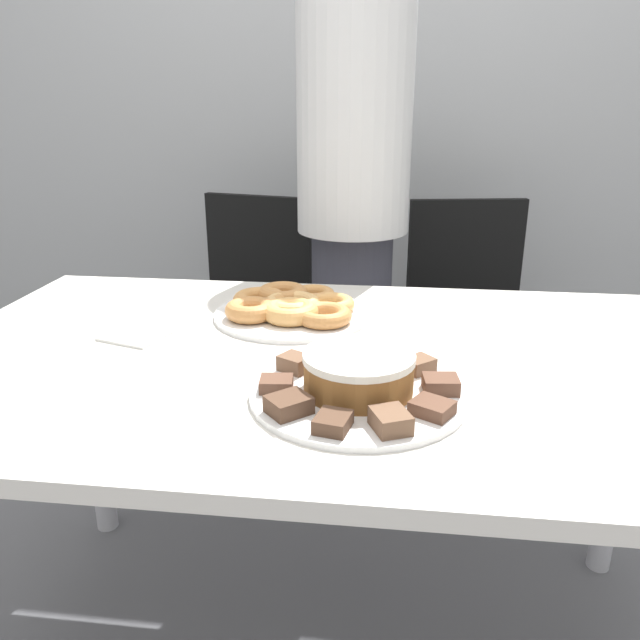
# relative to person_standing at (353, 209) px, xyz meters

# --- Properties ---
(wall_back) EXTENTS (8.00, 0.05, 2.60)m
(wall_back) POSITION_rel_person_standing_xyz_m (0.01, 0.83, 0.39)
(wall_back) COLOR #A8AAAD
(wall_back) RESTS_ON ground_plane
(table) EXTENTS (1.52, 0.91, 0.76)m
(table) POSITION_rel_person_standing_xyz_m (0.01, -0.72, -0.24)
(table) COLOR silver
(table) RESTS_ON ground_plane
(person_standing) EXTENTS (0.32, 0.32, 1.70)m
(person_standing) POSITION_rel_person_standing_xyz_m (0.00, 0.00, 0.00)
(person_standing) COLOR #383842
(person_standing) RESTS_ON ground_plane
(office_chair_left) EXTENTS (0.53, 0.53, 0.89)m
(office_chair_left) POSITION_rel_person_standing_xyz_m (-0.39, 0.21, -0.48)
(office_chair_left) COLOR black
(office_chair_left) RESTS_ON ground_plane
(office_chair_right) EXTENTS (0.51, 0.51, 0.89)m
(office_chair_right) POSITION_rel_person_standing_xyz_m (0.39, 0.21, -0.48)
(office_chair_right) COLOR black
(office_chair_right) RESTS_ON ground_plane
(plate_cake) EXTENTS (0.35, 0.35, 0.01)m
(plate_cake) POSITION_rel_person_standing_xyz_m (0.07, -0.90, -0.14)
(plate_cake) COLOR white
(plate_cake) RESTS_ON table
(plate_donuts) EXTENTS (0.34, 0.34, 0.01)m
(plate_donuts) POSITION_rel_person_standing_xyz_m (-0.09, -0.53, -0.14)
(plate_donuts) COLOR white
(plate_donuts) RESTS_ON table
(frosted_cake) EXTENTS (0.18, 0.18, 0.06)m
(frosted_cake) POSITION_rel_person_standing_xyz_m (0.07, -0.90, -0.11)
(frosted_cake) COLOR brown
(frosted_cake) RESTS_ON plate_cake
(lamington_0) EXTENTS (0.08, 0.08, 0.03)m
(lamington_0) POSITION_rel_person_standing_xyz_m (-0.02, -0.98, -0.13)
(lamington_0) COLOR #513828
(lamington_0) RESTS_ON plate_cake
(lamington_1) EXTENTS (0.06, 0.06, 0.02)m
(lamington_1) POSITION_rel_person_standing_xyz_m (0.05, -1.02, -0.13)
(lamington_1) COLOR #513828
(lamington_1) RESTS_ON plate_cake
(lamington_2) EXTENTS (0.07, 0.07, 0.03)m
(lamington_2) POSITION_rel_person_standing_xyz_m (0.13, -1.01, -0.13)
(lamington_2) COLOR brown
(lamington_2) RESTS_ON plate_cake
(lamington_3) EXTENTS (0.07, 0.07, 0.02)m
(lamington_3) POSITION_rel_person_standing_xyz_m (0.19, -0.96, -0.13)
(lamington_3) COLOR brown
(lamington_3) RESTS_ON plate_cake
(lamington_4) EXTENTS (0.06, 0.05, 0.02)m
(lamington_4) POSITION_rel_person_standing_xyz_m (0.20, -0.88, -0.13)
(lamington_4) COLOR brown
(lamington_4) RESTS_ON plate_cake
(lamington_5) EXTENTS (0.06, 0.06, 0.02)m
(lamington_5) POSITION_rel_person_standing_xyz_m (0.17, -0.81, -0.13)
(lamington_5) COLOR brown
(lamington_5) RESTS_ON plate_cake
(lamington_6) EXTENTS (0.06, 0.07, 0.02)m
(lamington_6) POSITION_rel_person_standing_xyz_m (0.10, -0.77, -0.13)
(lamington_6) COLOR brown
(lamington_6) RESTS_ON plate_cake
(lamington_7) EXTENTS (0.06, 0.06, 0.03)m
(lamington_7) POSITION_rel_person_standing_xyz_m (0.02, -0.78, -0.13)
(lamington_7) COLOR #513828
(lamington_7) RESTS_ON plate_cake
(lamington_8) EXTENTS (0.06, 0.06, 0.03)m
(lamington_8) POSITION_rel_person_standing_xyz_m (-0.04, -0.83, -0.13)
(lamington_8) COLOR brown
(lamington_8) RESTS_ON plate_cake
(lamington_9) EXTENTS (0.06, 0.05, 0.02)m
(lamington_9) POSITION_rel_person_standing_xyz_m (-0.05, -0.91, -0.13)
(lamington_9) COLOR brown
(lamington_9) RESTS_ON plate_cake
(donut_0) EXTENTS (0.12, 0.12, 0.03)m
(donut_0) POSITION_rel_person_standing_xyz_m (-0.09, -0.53, -0.12)
(donut_0) COLOR #E5AD66
(donut_0) RESTS_ON plate_donuts
(donut_1) EXTENTS (0.12, 0.12, 0.04)m
(donut_1) POSITION_rel_person_standing_xyz_m (-0.13, -0.45, -0.12)
(donut_1) COLOR #C68447
(donut_1) RESTS_ON plate_donuts
(donut_2) EXTENTS (0.12, 0.12, 0.03)m
(donut_2) POSITION_rel_person_standing_xyz_m (-0.17, -0.50, -0.12)
(donut_2) COLOR #D18E4C
(donut_2) RESTS_ON plate_donuts
(donut_3) EXTENTS (0.11, 0.11, 0.04)m
(donut_3) POSITION_rel_person_standing_xyz_m (-0.17, -0.58, -0.12)
(donut_3) COLOR #C68447
(donut_3) RESTS_ON plate_donuts
(donut_4) EXTENTS (0.12, 0.12, 0.04)m
(donut_4) POSITION_rel_person_standing_xyz_m (-0.09, -0.58, -0.12)
(donut_4) COLOR tan
(donut_4) RESTS_ON plate_donuts
(donut_5) EXTENTS (0.12, 0.12, 0.03)m
(donut_5) POSITION_rel_person_standing_xyz_m (-0.02, -0.59, -0.12)
(donut_5) COLOR #C68447
(donut_5) RESTS_ON plate_donuts
(donut_6) EXTENTS (0.11, 0.11, 0.03)m
(donut_6) POSITION_rel_person_standing_xyz_m (-0.01, -0.51, -0.12)
(donut_6) COLOR tan
(donut_6) RESTS_ON plate_donuts
(donut_7) EXTENTS (0.10, 0.10, 0.03)m
(donut_7) POSITION_rel_person_standing_xyz_m (-0.06, -0.45, -0.12)
(donut_7) COLOR #D18E4C
(donut_7) RESTS_ON plate_donuts
(napkin) EXTENTS (0.14, 0.12, 0.01)m
(napkin) POSITION_rel_person_standing_xyz_m (-0.38, -0.69, -0.15)
(napkin) COLOR white
(napkin) RESTS_ON table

